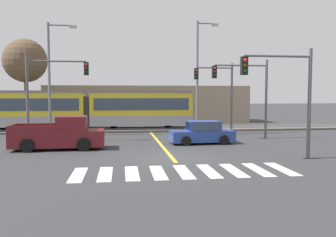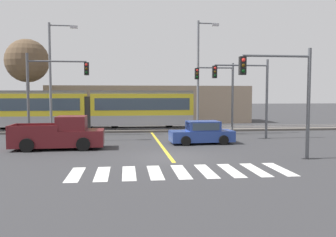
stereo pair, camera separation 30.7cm
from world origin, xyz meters
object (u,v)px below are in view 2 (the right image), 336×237
object	(u,v)px
traffic_light_near_right	(284,86)
street_lamp_west	(53,72)
traffic_light_mid_right	(248,86)
sedan_crossing	(202,133)
pickup_truck	(60,135)
street_lamp_centre	(200,71)
traffic_light_mid_left	(49,84)
traffic_light_far_right	(220,87)
bare_tree_far_west	(27,61)
light_rail_tram	(89,108)

from	to	relation	value
traffic_light_near_right	street_lamp_west	size ratio (longest dim) A/B	0.63
traffic_light_mid_right	sedan_crossing	bearing A→B (deg)	-150.84
pickup_truck	street_lamp_centre	distance (m)	13.08
traffic_light_mid_left	traffic_light_far_right	xyz separation A→B (m)	(12.94, 2.73, -0.18)
sedan_crossing	traffic_light_mid_right	distance (m)	5.55
pickup_truck	traffic_light_mid_left	distance (m)	5.08
bare_tree_far_west	sedan_crossing	bearing A→B (deg)	-43.22
light_rail_tram	street_lamp_west	xyz separation A→B (m)	(-2.45, -3.12, 2.99)
pickup_truck	traffic_light_far_right	distance (m)	13.63
traffic_light_near_right	street_lamp_centre	xyz separation A→B (m)	(-1.73, 12.00, 1.46)
sedan_crossing	bare_tree_far_west	size ratio (longest dim) A/B	0.49
traffic_light_mid_left	street_lamp_west	world-z (taller)	street_lamp_west
traffic_light_mid_right	pickup_truck	bearing A→B (deg)	-165.17
street_lamp_centre	bare_tree_far_west	size ratio (longest dim) A/B	1.07
pickup_truck	traffic_light_far_right	size ratio (longest dim) A/B	0.93
traffic_light_near_right	bare_tree_far_west	size ratio (longest dim) A/B	0.65
traffic_light_far_right	traffic_light_mid_left	bearing A→B (deg)	-168.08
street_lamp_centre	pickup_truck	bearing A→B (deg)	-144.80
sedan_crossing	street_lamp_centre	size ratio (longest dim) A/B	0.46
traffic_light_far_right	street_lamp_west	xyz separation A→B (m)	(-13.34, 0.82, 1.19)
traffic_light_mid_left	traffic_light_mid_right	bearing A→B (deg)	-1.22
traffic_light_near_right	traffic_light_mid_left	world-z (taller)	traffic_light_mid_left
sedan_crossing	pickup_truck	xyz separation A→B (m)	(-8.96, -1.21, 0.14)
pickup_truck	traffic_light_far_right	bearing A→B (deg)	29.06
sedan_crossing	traffic_light_mid_right	size ratio (longest dim) A/B	0.73
sedan_crossing	traffic_light_near_right	size ratio (longest dim) A/B	0.76
light_rail_tram	traffic_light_near_right	xyz separation A→B (m)	(11.08, -15.29, 1.69)
traffic_light_mid_left	light_rail_tram	bearing A→B (deg)	72.92
traffic_light_mid_left	street_lamp_west	xyz separation A→B (m)	(-0.40, 3.55, 1.01)
sedan_crossing	street_lamp_west	bearing A→B (deg)	150.42
traffic_light_mid_left	bare_tree_far_west	xyz separation A→B (m)	(-4.25, 11.15, 2.53)
sedan_crossing	traffic_light_mid_right	bearing A→B (deg)	29.16
traffic_light_mid_right	street_lamp_west	world-z (taller)	street_lamp_west
pickup_truck	traffic_light_near_right	world-z (taller)	traffic_light_near_right
street_lamp_west	bare_tree_far_west	bearing A→B (deg)	116.89
traffic_light_mid_right	street_lamp_centre	world-z (taller)	street_lamp_centre
light_rail_tram	sedan_crossing	world-z (taller)	light_rail_tram
traffic_light_far_right	street_lamp_centre	distance (m)	2.15
light_rail_tram	traffic_light_mid_right	xyz separation A→B (m)	(12.19, -6.98, 1.86)
traffic_light_mid_right	street_lamp_centre	distance (m)	4.83
traffic_light_mid_left	street_lamp_west	size ratio (longest dim) A/B	0.69
light_rail_tram	traffic_light_mid_right	bearing A→B (deg)	-29.79
traffic_light_mid_left	street_lamp_centre	bearing A→B (deg)	16.54
traffic_light_mid_left	street_lamp_centre	distance (m)	11.95
light_rail_tram	traffic_light_mid_right	size ratio (longest dim) A/B	3.16
street_lamp_west	traffic_light_mid_left	bearing A→B (deg)	-83.53
traffic_light_mid_left	traffic_light_near_right	bearing A→B (deg)	-33.28
pickup_truck	traffic_light_far_right	world-z (taller)	traffic_light_far_right
street_lamp_centre	street_lamp_west	bearing A→B (deg)	179.21
traffic_light_far_right	bare_tree_far_west	world-z (taller)	bare_tree_far_west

